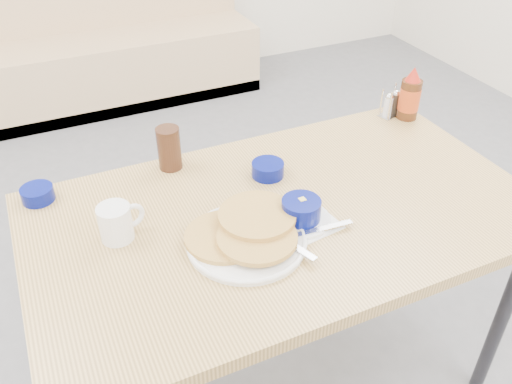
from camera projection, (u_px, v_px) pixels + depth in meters
name	position (u px, v px, depth m)	size (l,w,h in m)	color
booth_bench	(109.00, 47.00, 3.61)	(1.90, 0.56, 1.22)	tan
dining_table	(285.00, 227.00, 1.53)	(1.40, 0.80, 0.76)	tan
pancake_plate	(247.00, 235.00, 1.38)	(0.31, 0.31, 0.05)	white
coffee_mug	(117.00, 222.00, 1.37)	(0.12, 0.09, 0.10)	white
grits_setting	(301.00, 213.00, 1.44)	(0.21, 0.19, 0.07)	white
creamer_bowl	(38.00, 194.00, 1.52)	(0.09, 0.09, 0.04)	#040D62
butter_bowl	(268.00, 169.00, 1.62)	(0.10, 0.10, 0.04)	#040D62
amber_tumbler	(169.00, 148.00, 1.63)	(0.07, 0.07, 0.13)	#351C11
condiment_caddy	(391.00, 106.00, 1.93)	(0.10, 0.08, 0.11)	silver
syrup_bottle	(410.00, 96.00, 1.89)	(0.07, 0.07, 0.19)	#47230F
sugar_wrapper	(280.00, 248.00, 1.37)	(0.04, 0.03, 0.00)	#EA4E4F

